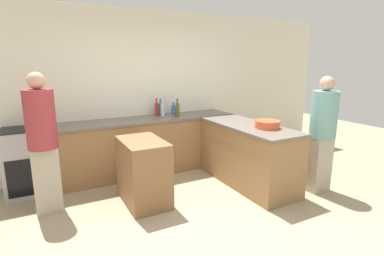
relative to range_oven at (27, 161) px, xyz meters
name	(u,v)px	position (x,y,z in m)	size (l,w,h in m)	color
ground_plane	(205,222)	(1.81, -1.91, -0.47)	(14.00, 14.00, 0.00)	tan
wall_back	(140,91)	(1.81, 0.33, 0.88)	(8.00, 0.06, 2.70)	silver
counter_back	(149,145)	(1.81, -0.01, 0.00)	(3.02, 0.65, 0.93)	olive
counter_peninsula	(247,154)	(2.98, -1.19, 0.00)	(0.69, 1.77, 0.93)	olive
range_oven	(27,161)	(0.00, 0.00, 0.00)	(0.60, 0.60, 0.94)	#ADADB2
island_table	(143,172)	(1.36, -1.08, -0.04)	(0.52, 0.82, 0.86)	brown
mixing_bowl	(267,124)	(3.06, -1.51, 0.51)	(0.35, 0.35, 0.11)	#DB512D
dish_soap_bottle	(161,109)	(2.12, 0.16, 0.57)	(0.08, 0.08, 0.29)	#338CBF
olive_oil_bottle	(177,109)	(2.32, -0.10, 0.58)	(0.07, 0.07, 0.31)	#475B1E
hot_sauce_bottle	(157,109)	(2.03, 0.14, 0.58)	(0.06, 0.06, 0.30)	red
water_bottle_blue	(174,109)	(2.36, 0.15, 0.54)	(0.08, 0.08, 0.21)	#386BB7
vinegar_bottle_clear	(163,109)	(2.11, 0.06, 0.58)	(0.07, 0.07, 0.31)	silver
person_by_range	(43,139)	(0.22, -0.78, 0.48)	(0.34, 0.34, 1.74)	#ADA38E
person_at_peninsula	(322,131)	(3.72, -1.91, 0.43)	(0.36, 0.36, 1.66)	#ADA38E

